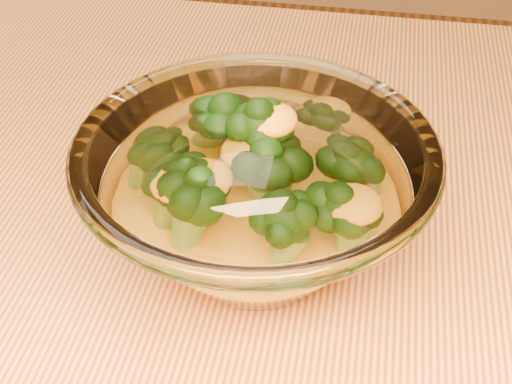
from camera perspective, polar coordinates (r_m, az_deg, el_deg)
table at (r=0.62m, az=-9.12°, el=-9.80°), size 1.20×0.80×0.75m
glass_bowl at (r=0.49m, az=0.00°, el=-0.47°), size 0.24×0.24×0.11m
cheese_sauce at (r=0.50m, az=0.00°, el=-2.44°), size 0.14×0.14×0.04m
broccoli_heap at (r=0.48m, az=-0.27°, el=1.87°), size 0.17×0.15×0.08m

